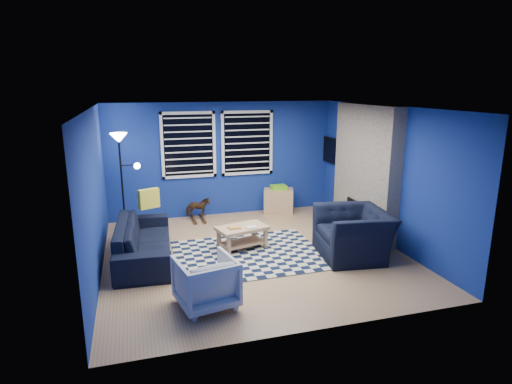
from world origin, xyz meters
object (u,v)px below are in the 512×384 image
sofa (144,240)px  rocking_horse (198,208)px  floor_lamp (121,151)px  coffee_table (242,233)px  cabinet (278,200)px  tv (334,151)px  armchair_bent (206,282)px  armchair_big (353,233)px

sofa → rocking_horse: bearing=-29.6°
sofa → floor_lamp: size_ratio=1.13×
rocking_horse → coffee_table: (0.50, -1.88, 0.02)m
sofa → cabinet: size_ratio=2.90×
rocking_horse → coffee_table: bearing=-163.1°
tv → armchair_bent: tv is taller
armchair_bent → cabinet: (2.33, 3.80, -0.06)m
tv → floor_lamp: size_ratio=0.51×
tv → armchair_bent: (-3.55, -3.55, -1.06)m
armchair_bent → coffee_table: (0.96, 1.83, -0.04)m
armchair_bent → coffee_table: armchair_bent is taller
sofa → coffee_table: bearing=-88.2°
armchair_bent → floor_lamp: bearing=-85.0°
cabinet → coffee_table: bearing=-105.8°
coffee_table → floor_lamp: 2.90m
floor_lamp → cabinet: bearing=5.3°
tv → armchair_big: size_ratio=0.81×
sofa → floor_lamp: floor_lamp is taller
rocking_horse → coffee_table: rocking_horse is taller
rocking_horse → floor_lamp: 2.00m
tv → armchair_bent: bearing=-135.0°
sofa → coffee_table: size_ratio=2.28×
armchair_bent → floor_lamp: (-1.03, 3.49, 1.26)m
coffee_table → floor_lamp: (-1.99, 1.66, 1.30)m
armchair_bent → coffee_table: bearing=-129.1°
armchair_bent → rocking_horse: (0.46, 3.71, -0.06)m
tv → armchair_bent: 5.13m
tv → floor_lamp: (-4.57, -0.06, 0.20)m
sofa → armchair_big: bearing=-101.1°
tv → rocking_horse: bearing=177.0°
armchair_big → rocking_horse: armchair_big is taller
armchair_bent → armchair_big: bearing=-171.1°
sofa → rocking_horse: (1.19, 1.84, -0.04)m
rocking_horse → cabinet: 1.87m
rocking_horse → cabinet: bearing=-85.4°
sofa → rocking_horse: size_ratio=4.37×
armchair_big → armchair_bent: size_ratio=1.66×
coffee_table → cabinet: 2.39m
armchair_big → rocking_horse: size_ratio=2.45×
floor_lamp → sofa: bearing=-79.6°
tv → rocking_horse: size_ratio=1.98×
cabinet → tv: bearing=7.4°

